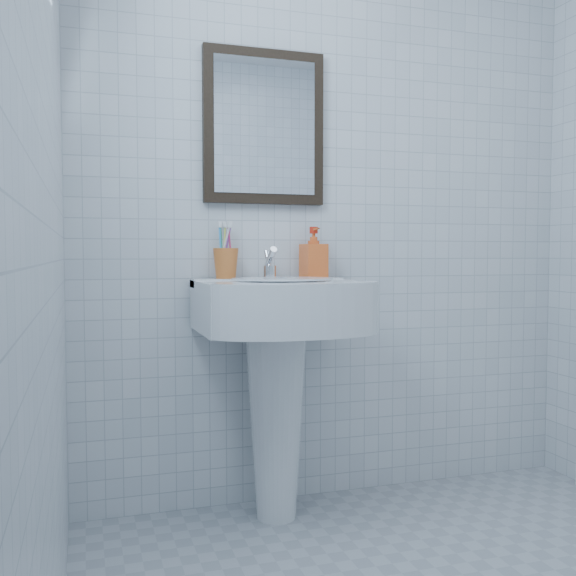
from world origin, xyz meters
name	(u,v)px	position (x,y,z in m)	size (l,w,h in m)	color
wall_back	(336,204)	(0.00, 1.20, 1.25)	(2.20, 0.02, 2.50)	silver
wall_left	(43,144)	(-1.10, 0.00, 1.25)	(0.02, 2.40, 2.50)	silver
washbasin	(278,358)	(-0.32, 0.99, 0.63)	(0.61, 0.45, 0.95)	silver
faucet	(270,266)	(-0.32, 1.10, 0.99)	(0.05, 0.11, 0.13)	white
toothbrush_cup	(226,263)	(-0.50, 1.13, 1.00)	(0.10, 0.10, 0.12)	#CD6529
soap_dispenser	(314,253)	(-0.13, 1.12, 1.04)	(0.09, 0.09, 0.20)	#DC4E15
wall_mirror	(264,127)	(-0.32, 1.18, 1.55)	(0.50, 0.04, 0.62)	black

